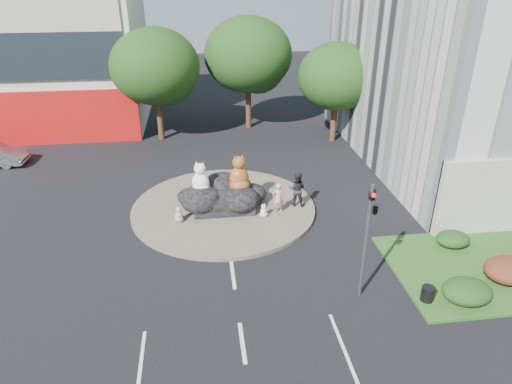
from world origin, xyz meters
TOP-DOWN VIEW (x-y plane):
  - ground at (0.00, 0.00)m, footprint 120.00×120.00m
  - roundabout_island at (0.00, 10.00)m, footprint 10.00×10.00m
  - rock_plinth at (0.00, 10.00)m, footprint 3.20×2.60m
  - grass_verge at (12.00, 3.00)m, footprint 10.00×6.00m
  - tree_left at (-3.93, 22.06)m, footprint 6.46×6.46m
  - tree_mid at (3.07, 24.06)m, footprint 6.84×6.84m
  - tree_right at (9.07, 20.06)m, footprint 5.70×5.70m
  - hedge_near_green at (9.00, 1.00)m, footprint 2.00×1.60m
  - hedge_red at (11.50, 2.00)m, footprint 2.20×1.76m
  - hedge_back_green at (10.50, 4.80)m, footprint 1.60×1.28m
  - traffic_light at (5.10, 2.00)m, footprint 0.44×1.24m
  - street_lamp at (12.82, 8.00)m, footprint 2.34×0.22m
  - cat_white at (-1.17, 9.94)m, footprint 1.37×1.29m
  - cat_tabby at (0.90, 10.11)m, footprint 1.43×1.30m
  - kitten_calico at (-2.37, 8.69)m, footprint 0.65×0.62m
  - kitten_white at (2.01, 8.61)m, footprint 0.60×0.60m
  - pedestrian_pink at (2.84, 8.99)m, footprint 0.63×0.44m
  - pedestrian_dark at (4.00, 9.64)m, footprint 1.13×1.01m
  - litter_bin at (7.50, 1.22)m, footprint 0.68×0.68m

SIDE VIEW (x-z plane):
  - ground at x=0.00m, z-range 0.00..0.00m
  - grass_verge at x=12.00m, z-range 0.00..0.12m
  - roundabout_island at x=0.00m, z-range 0.00..0.20m
  - litter_bin at x=7.50m, z-range 0.12..0.74m
  - hedge_back_green at x=10.50m, z-range 0.12..0.84m
  - hedge_near_green at x=9.00m, z-range 0.12..1.02m
  - kitten_white at x=2.01m, z-range 0.20..0.96m
  - hedge_red at x=11.50m, z-range 0.12..1.11m
  - kitten_calico at x=-2.37m, z-range 0.20..1.04m
  - rock_plinth at x=0.00m, z-range 0.20..1.10m
  - pedestrian_pink at x=2.84m, z-range 0.20..1.87m
  - pedestrian_dark at x=4.00m, z-range 0.20..2.12m
  - cat_white at x=-1.17m, z-range 1.10..2.93m
  - cat_tabby at x=0.90m, z-range 1.10..3.14m
  - traffic_light at x=5.10m, z-range 1.12..6.12m
  - street_lamp at x=12.82m, z-range 0.52..8.58m
  - tree_right at x=9.07m, z-range 0.98..8.28m
  - tree_left at x=-3.93m, z-range 1.11..9.38m
  - tree_mid at x=3.07m, z-range 1.18..9.94m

